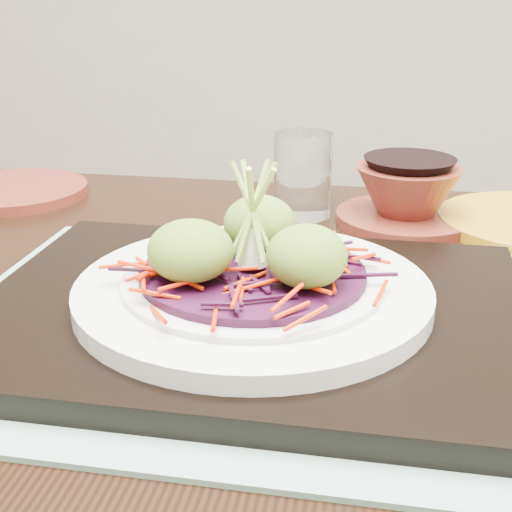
# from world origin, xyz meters

# --- Properties ---
(dining_table) EXTENTS (1.12, 0.78, 0.68)m
(dining_table) POSITION_xyz_m (-0.01, 0.02, 0.59)
(dining_table) COLOR black
(dining_table) RESTS_ON ground
(placemat) EXTENTS (0.53, 0.43, 0.00)m
(placemat) POSITION_xyz_m (-0.01, -0.06, 0.68)
(placemat) COLOR gray
(placemat) RESTS_ON dining_table
(serving_tray) EXTENTS (0.46, 0.36, 0.02)m
(serving_tray) POSITION_xyz_m (-0.01, -0.06, 0.69)
(serving_tray) COLOR black
(serving_tray) RESTS_ON placemat
(white_plate) EXTENTS (0.29, 0.29, 0.02)m
(white_plate) POSITION_xyz_m (-0.01, -0.06, 0.71)
(white_plate) COLOR silver
(white_plate) RESTS_ON serving_tray
(cabbage_bed) EXTENTS (0.18, 0.18, 0.01)m
(cabbage_bed) POSITION_xyz_m (-0.01, -0.06, 0.73)
(cabbage_bed) COLOR #350A29
(cabbage_bed) RESTS_ON white_plate
(carrot_julienne) EXTENTS (0.22, 0.22, 0.01)m
(carrot_julienne) POSITION_xyz_m (-0.01, -0.06, 0.74)
(carrot_julienne) COLOR red
(carrot_julienne) RESTS_ON cabbage_bed
(guacamole_scoops) EXTENTS (0.16, 0.14, 0.05)m
(guacamole_scoops) POSITION_xyz_m (-0.01, -0.06, 0.75)
(guacamole_scoops) COLOR olive
(guacamole_scoops) RESTS_ON cabbage_bed
(scallion_garnish) EXTENTS (0.07, 0.07, 0.10)m
(scallion_garnish) POSITION_xyz_m (-0.01, -0.06, 0.78)
(scallion_garnish) COLOR #A3CD52
(scallion_garnish) RESTS_ON cabbage_bed
(terracotta_side_plate) EXTENTS (0.19, 0.19, 0.01)m
(terracotta_side_plate) POSITION_xyz_m (-0.37, 0.27, 0.69)
(terracotta_side_plate) COLOR #5D1F16
(terracotta_side_plate) RESTS_ON dining_table
(water_glass) EXTENTS (0.07, 0.07, 0.10)m
(water_glass) POSITION_xyz_m (0.01, 0.24, 0.73)
(water_glass) COLOR white
(water_glass) RESTS_ON dining_table
(terracotta_bowl_set) EXTENTS (0.21, 0.21, 0.07)m
(terracotta_bowl_set) POSITION_xyz_m (0.13, 0.23, 0.71)
(terracotta_bowl_set) COLOR #5D1F16
(terracotta_bowl_set) RESTS_ON dining_table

